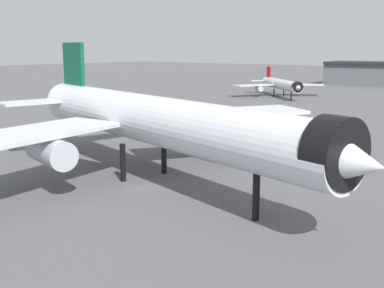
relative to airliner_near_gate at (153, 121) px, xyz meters
The scene contains 4 objects.
ground 9.35m from the airliner_near_gate, 68.55° to the right, with size 900.00×900.00×0.00m, color #56565B.
airliner_near_gate is the anchor object (origin of this frame).
airliner_far_taxiway 125.39m from the airliner_near_gate, 110.80° to the left, with size 34.20×31.97×11.03m.
traffic_cone_near_nose 42.16m from the airliner_near_gate, 117.81° to the left, with size 0.46×0.46×0.58m, color #F2600C.
Camera 1 is at (43.87, -43.53, 18.49)m, focal length 44.33 mm.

